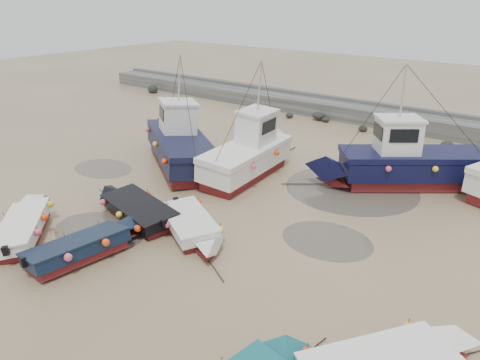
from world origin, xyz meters
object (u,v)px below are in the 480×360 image
(cabin_boat_0, at_px, (177,142))
(cabin_boat_2, at_px, (402,162))
(dinghy_1, at_px, (87,244))
(dinghy_5, at_px, (192,225))
(person, at_px, (211,184))
(dinghy_4, at_px, (136,206))
(dinghy_0, at_px, (25,223))
(cabin_boat_1, at_px, (251,151))

(cabin_boat_0, bearing_deg, cabin_boat_2, -33.90)
(dinghy_1, relative_size, dinghy_5, 1.12)
(dinghy_5, xyz_separation_m, person, (-3.17, 4.87, -0.55))
(person, bearing_deg, dinghy_5, 122.82)
(person, bearing_deg, cabin_boat_2, -143.63)
(dinghy_4, relative_size, person, 3.99)
(dinghy_0, bearing_deg, cabin_boat_0, 48.66)
(cabin_boat_1, height_order, person, cabin_boat_1)
(dinghy_0, distance_m, dinghy_4, 4.57)
(dinghy_4, height_order, cabin_boat_1, cabin_boat_1)
(dinghy_5, height_order, cabin_boat_0, cabin_boat_0)
(cabin_boat_0, xyz_separation_m, cabin_boat_2, (11.61, 4.69, 0.02))
(dinghy_1, xyz_separation_m, dinghy_5, (2.12, 3.58, 0.00))
(dinghy_5, bearing_deg, cabin_boat_2, -174.90)
(dinghy_4, distance_m, person, 5.07)
(dinghy_5, xyz_separation_m, cabin_boat_0, (-6.84, 6.09, 0.76))
(dinghy_1, bearing_deg, dinghy_5, 66.96)
(dinghy_1, distance_m, cabin_boat_0, 10.78)
(cabin_boat_0, relative_size, cabin_boat_1, 1.03)
(person, bearing_deg, dinghy_1, 96.84)
(dinghy_0, height_order, person, dinghy_0)
(dinghy_1, bearing_deg, person, 104.72)
(dinghy_0, bearing_deg, person, 26.52)
(dinghy_4, distance_m, dinghy_5, 3.27)
(dinghy_5, relative_size, cabin_boat_2, 0.60)
(dinghy_1, xyz_separation_m, cabin_boat_1, (-0.22, 10.82, 0.82))
(dinghy_1, relative_size, dinghy_4, 0.94)
(cabin_boat_2, bearing_deg, dinghy_1, 116.99)
(cabin_boat_1, bearing_deg, cabin_boat_0, -170.84)
(dinghy_5, xyz_separation_m, cabin_boat_1, (-2.34, 7.24, 0.81))
(dinghy_4, bearing_deg, cabin_boat_0, 42.49)
(person, bearing_deg, dinghy_4, 88.63)
(cabin_boat_0, bearing_deg, cabin_boat_1, -41.48)
(dinghy_1, height_order, cabin_boat_0, cabin_boat_0)
(cabin_boat_2, distance_m, person, 9.98)
(dinghy_0, distance_m, cabin_boat_2, 18.15)
(dinghy_0, height_order, dinghy_5, same)
(dinghy_4, xyz_separation_m, person, (0.10, 5.04, -0.54))
(dinghy_0, bearing_deg, cabin_boat_1, 25.68)
(dinghy_0, xyz_separation_m, cabin_boat_2, (10.40, 14.85, 0.79))
(dinghy_4, height_order, cabin_boat_2, cabin_boat_2)
(cabin_boat_1, bearing_deg, dinghy_0, -111.45)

